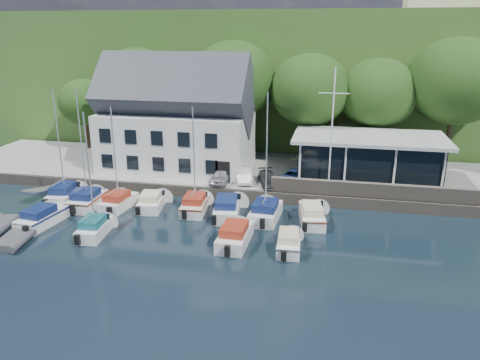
{
  "coord_description": "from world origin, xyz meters",
  "views": [
    {
      "loc": [
        8.05,
        -25.81,
        14.09
      ],
      "look_at": [
        0.79,
        9.0,
        2.54
      ],
      "focal_mm": 35.0,
      "sensor_mm": 36.0,
      "label": 1
    }
  ],
  "objects_px": {
    "boat_r1_4": "(194,158)",
    "car_dgrey": "(268,179)",
    "boat_r1_1": "(82,153)",
    "boat_r1_3": "(152,200)",
    "club_pavilion": "(368,158)",
    "harbor_building": "(177,124)",
    "car_blue": "(294,176)",
    "boat_r2_3": "(235,233)",
    "boat_r2_4": "(289,240)",
    "boat_r1_5": "(227,206)",
    "boat_r1_0": "(59,147)",
    "boat_r1_6": "(267,161)",
    "boat_r2_1": "(90,178)",
    "boat_r2_0": "(42,216)",
    "boat_r1_7": "(312,213)",
    "flagpole": "(332,131)",
    "car_silver": "(222,176)",
    "dinghy_1": "(14,239)",
    "boat_r1_2": "(115,158)",
    "car_white": "(244,175)"
  },
  "relations": [
    {
      "from": "flagpole",
      "to": "boat_r2_3",
      "type": "height_order",
      "value": "flagpole"
    },
    {
      "from": "harbor_building",
      "to": "car_silver",
      "type": "bearing_deg",
      "value": -35.46
    },
    {
      "from": "car_blue",
      "to": "boat_r1_5",
      "type": "relative_size",
      "value": 0.52
    },
    {
      "from": "boat_r2_0",
      "to": "dinghy_1",
      "type": "height_order",
      "value": "boat_r2_0"
    },
    {
      "from": "club_pavilion",
      "to": "boat_r1_3",
      "type": "xyz_separation_m",
      "value": [
        -17.4,
        -8.12,
        -2.37
      ]
    },
    {
      "from": "boat_r1_4",
      "to": "car_dgrey",
      "type": "bearing_deg",
      "value": 38.25
    },
    {
      "from": "flagpole",
      "to": "boat_r2_3",
      "type": "bearing_deg",
      "value": -121.85
    },
    {
      "from": "boat_r2_0",
      "to": "boat_r1_0",
      "type": "bearing_deg",
      "value": 109.04
    },
    {
      "from": "boat_r1_0",
      "to": "boat_r1_6",
      "type": "distance_m",
      "value": 17.4
    },
    {
      "from": "boat_r1_6",
      "to": "boat_r1_3",
      "type": "bearing_deg",
      "value": 179.92
    },
    {
      "from": "boat_r1_1",
      "to": "boat_r2_1",
      "type": "height_order",
      "value": "boat_r1_1"
    },
    {
      "from": "car_blue",
      "to": "dinghy_1",
      "type": "bearing_deg",
      "value": -125.57
    },
    {
      "from": "car_blue",
      "to": "dinghy_1",
      "type": "relative_size",
      "value": 1.08
    },
    {
      "from": "car_white",
      "to": "boat_r1_4",
      "type": "distance_m",
      "value": 6.79
    },
    {
      "from": "boat_r1_1",
      "to": "boat_r2_1",
      "type": "distance_m",
      "value": 6.06
    },
    {
      "from": "boat_r1_4",
      "to": "boat_r1_7",
      "type": "bearing_deg",
      "value": -6.96
    },
    {
      "from": "boat_r1_6",
      "to": "boat_r1_7",
      "type": "bearing_deg",
      "value": 6.76
    },
    {
      "from": "boat_r1_0",
      "to": "dinghy_1",
      "type": "distance_m",
      "value": 9.51
    },
    {
      "from": "car_white",
      "to": "boat_r1_7",
      "type": "distance_m",
      "value": 8.66
    },
    {
      "from": "boat_r2_4",
      "to": "dinghy_1",
      "type": "xyz_separation_m",
      "value": [
        -18.53,
        -3.08,
        -0.29
      ]
    },
    {
      "from": "car_silver",
      "to": "boat_r1_2",
      "type": "bearing_deg",
      "value": -140.54
    },
    {
      "from": "club_pavilion",
      "to": "harbor_building",
      "type": "bearing_deg",
      "value": 178.41
    },
    {
      "from": "boat_r1_3",
      "to": "boat_r1_0",
      "type": "bearing_deg",
      "value": 170.36
    },
    {
      "from": "boat_r1_0",
      "to": "boat_r2_3",
      "type": "relative_size",
      "value": 1.54
    },
    {
      "from": "car_silver",
      "to": "boat_r1_3",
      "type": "height_order",
      "value": "car_silver"
    },
    {
      "from": "boat_r1_4",
      "to": "boat_r2_4",
      "type": "bearing_deg",
      "value": -38.29
    },
    {
      "from": "boat_r2_1",
      "to": "boat_r2_3",
      "type": "distance_m",
      "value": 10.72
    },
    {
      "from": "boat_r2_0",
      "to": "boat_r1_1",
      "type": "bearing_deg",
      "value": 77.66
    },
    {
      "from": "car_blue",
      "to": "dinghy_1",
      "type": "xyz_separation_m",
      "value": [
        -17.7,
        -14.32,
        -1.22
      ]
    },
    {
      "from": "club_pavilion",
      "to": "flagpole",
      "type": "xyz_separation_m",
      "value": [
        -3.27,
        -3.58,
        3.06
      ]
    },
    {
      "from": "club_pavilion",
      "to": "car_dgrey",
      "type": "bearing_deg",
      "value": -159.73
    },
    {
      "from": "boat_r1_7",
      "to": "harbor_building",
      "type": "bearing_deg",
      "value": 138.3
    },
    {
      "from": "boat_r1_1",
      "to": "boat_r1_3",
      "type": "distance_m",
      "value": 6.67
    },
    {
      "from": "boat_r1_1",
      "to": "boat_r2_3",
      "type": "distance_m",
      "value": 14.66
    },
    {
      "from": "club_pavilion",
      "to": "boat_r1_5",
      "type": "height_order",
      "value": "club_pavilion"
    },
    {
      "from": "boat_r1_1",
      "to": "boat_r2_4",
      "type": "height_order",
      "value": "boat_r1_1"
    },
    {
      "from": "car_dgrey",
      "to": "boat_r2_1",
      "type": "bearing_deg",
      "value": -153.73
    },
    {
      "from": "boat_r1_1",
      "to": "dinghy_1",
      "type": "distance_m",
      "value": 8.75
    },
    {
      "from": "car_silver",
      "to": "boat_r1_5",
      "type": "bearing_deg",
      "value": -68.18
    },
    {
      "from": "harbor_building",
      "to": "boat_r1_5",
      "type": "bearing_deg",
      "value": -51.55
    },
    {
      "from": "boat_r1_0",
      "to": "boat_r1_6",
      "type": "relative_size",
      "value": 1.01
    },
    {
      "from": "boat_r1_4",
      "to": "boat_r1_7",
      "type": "xyz_separation_m",
      "value": [
        9.34,
        -0.31,
        -3.7
      ]
    },
    {
      "from": "boat_r1_6",
      "to": "boat_r2_0",
      "type": "relative_size",
      "value": 1.55
    },
    {
      "from": "car_silver",
      "to": "boat_r1_6",
      "type": "bearing_deg",
      "value": -44.14
    },
    {
      "from": "car_dgrey",
      "to": "boat_r2_4",
      "type": "distance_m",
      "value": 10.69
    },
    {
      "from": "flagpole",
      "to": "boat_r1_2",
      "type": "height_order",
      "value": "flagpole"
    },
    {
      "from": "car_blue",
      "to": "boat_r2_3",
      "type": "distance_m",
      "value": 11.5
    },
    {
      "from": "car_dgrey",
      "to": "boat_r2_3",
      "type": "height_order",
      "value": "car_dgrey"
    },
    {
      "from": "club_pavilion",
      "to": "boat_r2_3",
      "type": "bearing_deg",
      "value": -125.01
    },
    {
      "from": "harbor_building",
      "to": "boat_r1_2",
      "type": "height_order",
      "value": "harbor_building"
    }
  ]
}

